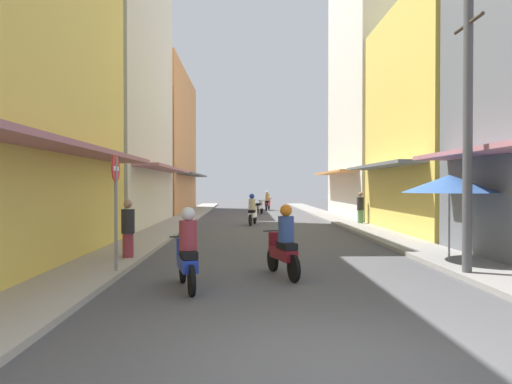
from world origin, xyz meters
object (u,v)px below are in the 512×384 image
at_px(utility_pole, 468,134).
at_px(vendor_umbrella, 449,184).
at_px(motorbike_white, 253,211).
at_px(street_sign_no_entry, 116,198).
at_px(pedestrian_far, 360,209).
at_px(motorbike_maroon, 283,244).
at_px(motorbike_silver, 260,207).
at_px(pedestrian_foreground, 128,231).
at_px(motorbike_red, 268,202).
at_px(motorbike_blue, 187,252).

bearing_deg(utility_pole, vendor_umbrella, 77.17).
distance_m(motorbike_white, street_sign_no_entry, 13.59).
distance_m(pedestrian_far, utility_pole, 13.27).
bearing_deg(vendor_umbrella, motorbike_white, 111.88).
xyz_separation_m(motorbike_maroon, vendor_umbrella, (4.33, 1.52, 1.32)).
bearing_deg(motorbike_silver, pedestrian_foreground, -101.55).
bearing_deg(street_sign_no_entry, motorbike_silver, 79.96).
bearing_deg(pedestrian_far, motorbike_red, 105.11).
xyz_separation_m(motorbike_silver, utility_pole, (3.66, -22.49, 2.59)).
xyz_separation_m(motorbike_red, pedestrian_foreground, (-4.93, -25.05, 0.10)).
height_order(motorbike_white, pedestrian_foreground, pedestrian_foreground).
distance_m(motorbike_silver, utility_pole, 22.93).
relative_size(vendor_umbrella, street_sign_no_entry, 0.89).
distance_m(motorbike_silver, pedestrian_foreground, 20.61).
distance_m(pedestrian_far, vendor_umbrella, 11.36).
xyz_separation_m(motorbike_red, street_sign_no_entry, (-4.72, -26.97, 1.01)).
bearing_deg(motorbike_red, motorbike_silver, -99.44).
height_order(motorbike_red, utility_pole, utility_pole).
bearing_deg(street_sign_no_entry, pedestrian_foreground, 96.36).
height_order(pedestrian_far, vendor_umbrella, vendor_umbrella).
distance_m(motorbike_blue, motorbike_silver, 23.52).
distance_m(motorbike_silver, pedestrian_far, 10.55).
distance_m(motorbike_blue, utility_pole, 6.41).
bearing_deg(motorbike_white, pedestrian_far, -5.34).
relative_size(motorbike_red, pedestrian_foreground, 1.10).
bearing_deg(motorbike_red, pedestrian_foreground, -101.14).
xyz_separation_m(motorbike_silver, pedestrian_far, (4.67, -9.45, 0.33)).
distance_m(pedestrian_foreground, vendor_umbrella, 8.30).
distance_m(motorbike_maroon, motorbike_white, 13.31).
bearing_deg(utility_pole, street_sign_no_entry, 177.11).
height_order(motorbike_silver, utility_pole, utility_pole).
distance_m(motorbike_blue, street_sign_no_entry, 2.38).
bearing_deg(motorbike_silver, pedestrian_far, -63.69).
bearing_deg(street_sign_no_entry, motorbike_red, 80.07).
height_order(motorbike_blue, motorbike_silver, motorbike_blue).
bearing_deg(pedestrian_foreground, vendor_umbrella, -3.83).
distance_m(motorbike_white, pedestrian_far, 5.37).
height_order(vendor_umbrella, street_sign_no_entry, street_sign_no_entry).
xyz_separation_m(pedestrian_foreground, utility_pole, (7.79, -2.30, 2.28)).
distance_m(motorbike_blue, motorbike_white, 14.55).
relative_size(motorbike_red, street_sign_no_entry, 0.67).
height_order(pedestrian_foreground, street_sign_no_entry, street_sign_no_entry).
relative_size(motorbike_red, motorbike_silver, 1.02).
distance_m(motorbike_red, motorbike_silver, 4.93).
relative_size(pedestrian_foreground, street_sign_no_entry, 0.61).
height_order(motorbike_silver, vendor_umbrella, vendor_umbrella).
distance_m(motorbike_red, utility_pole, 27.60).
relative_size(pedestrian_far, utility_pole, 0.28).
bearing_deg(motorbike_blue, motorbike_silver, 84.61).
relative_size(motorbike_red, utility_pole, 0.30).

